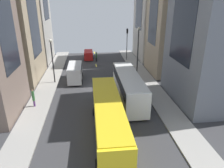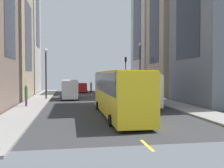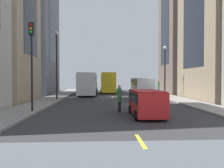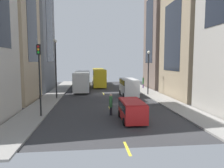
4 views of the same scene
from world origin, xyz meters
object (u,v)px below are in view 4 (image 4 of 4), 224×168
object	(u,v)px
streetcar_yellow	(99,76)
delivery_van_white	(129,86)
car_red_0	(132,109)
city_bus_white	(82,79)
pedestrian_crossing_mid	(111,104)
traffic_light_near_corner	(39,67)
pedestrian_walking_far	(143,82)

from	to	relation	value
streetcar_yellow	delivery_van_white	size ratio (longest dim) A/B	2.41
delivery_van_white	car_red_0	world-z (taller)	delivery_van_white
city_bus_white	car_red_0	world-z (taller)	city_bus_white
streetcar_yellow	pedestrian_crossing_mid	bearing A→B (deg)	-89.83
car_red_0	traffic_light_near_corner	distance (m)	8.87
streetcar_yellow	pedestrian_walking_far	world-z (taller)	streetcar_yellow
car_red_0	traffic_light_near_corner	xyz separation A→B (m)	(-7.93, 1.86, 3.51)
delivery_van_white	pedestrian_crossing_mid	size ratio (longest dim) A/B	2.60
delivery_van_white	streetcar_yellow	bearing A→B (deg)	104.22
delivery_van_white	city_bus_white	bearing A→B (deg)	133.52
pedestrian_crossing_mid	traffic_light_near_corner	xyz separation A→B (m)	(-6.34, -0.19, 3.44)
delivery_van_white	pedestrian_crossing_mid	xyz separation A→B (m)	(-3.72, -10.71, -0.42)
pedestrian_walking_far	city_bus_white	bearing A→B (deg)	-166.78
pedestrian_crossing_mid	pedestrian_walking_far	xyz separation A→B (m)	(8.06, 19.12, 0.20)
city_bus_white	traffic_light_near_corner	bearing A→B (deg)	-99.30
delivery_van_white	car_red_0	xyz separation A→B (m)	(-2.12, -12.76, -0.49)
car_red_0	pedestrian_walking_far	world-z (taller)	pedestrian_walking_far
traffic_light_near_corner	pedestrian_walking_far	bearing A→B (deg)	53.28
delivery_van_white	traffic_light_near_corner	bearing A→B (deg)	-132.71
traffic_light_near_corner	car_red_0	bearing A→B (deg)	-13.22
pedestrian_crossing_mid	pedestrian_walking_far	world-z (taller)	pedestrian_walking_far
pedestrian_crossing_mid	delivery_van_white	bearing A→B (deg)	-14.20
streetcar_yellow	pedestrian_crossing_mid	distance (m)	25.69
streetcar_yellow	delivery_van_white	distance (m)	15.45
pedestrian_walking_far	delivery_van_white	bearing A→B (deg)	-109.05
delivery_van_white	pedestrian_crossing_mid	distance (m)	11.34
delivery_van_white	pedestrian_crossing_mid	bearing A→B (deg)	-109.15
city_bus_white	traffic_light_near_corner	xyz separation A→B (m)	(-3.00, -18.32, 2.52)
delivery_van_white	pedestrian_walking_far	bearing A→B (deg)	62.68
pedestrian_walking_far	traffic_light_near_corner	distance (m)	24.30
city_bus_white	pedestrian_crossing_mid	distance (m)	18.46
city_bus_white	car_red_0	distance (m)	20.80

